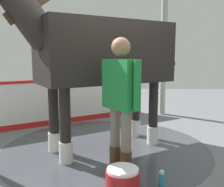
% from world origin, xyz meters
% --- Properties ---
extents(ground_plane, '(16.00, 16.00, 0.02)m').
position_xyz_m(ground_plane, '(0.00, 0.00, -0.01)').
color(ground_plane, slate).
extents(wet_patch, '(3.50, 3.50, 0.00)m').
position_xyz_m(wet_patch, '(0.22, 0.16, 0.00)').
color(wet_patch, '#42444C').
rests_on(wet_patch, ground).
extents(barrier_wall, '(2.33, 3.63, 1.03)m').
position_xyz_m(barrier_wall, '(1.81, 1.15, 0.48)').
color(barrier_wall, white).
rests_on(barrier_wall, ground).
extents(roof_post_far, '(0.16, 0.16, 3.09)m').
position_xyz_m(roof_post_far, '(2.78, -1.21, 1.55)').
color(roof_post_far, '#B7B2A8').
rests_on(roof_post_far, ground).
extents(horse, '(2.14, 3.04, 2.68)m').
position_xyz_m(horse, '(0.16, 0.25, 1.58)').
color(horse, black).
rests_on(horse, ground).
extents(handler, '(0.57, 0.49, 1.78)m').
position_xyz_m(handler, '(-0.78, -0.10, 1.04)').
color(handler, '#47331E').
rests_on(handler, ground).
extents(wash_bucket, '(0.38, 0.38, 0.34)m').
position_xyz_m(wash_bucket, '(-1.35, -0.12, 0.17)').
color(wash_bucket, maroon).
rests_on(wash_bucket, ground).
extents(bottle_shampoo, '(0.08, 0.08, 0.19)m').
position_xyz_m(bottle_shampoo, '(-1.07, -0.59, 0.09)').
color(bottle_shampoo, '#3399CC').
rests_on(bottle_shampoo, ground).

